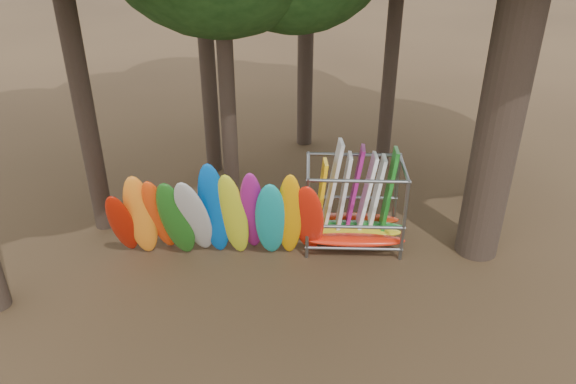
{
  "coord_description": "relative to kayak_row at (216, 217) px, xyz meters",
  "views": [
    {
      "loc": [
        0.55,
        -11.32,
        8.46
      ],
      "look_at": [
        0.09,
        1.5,
        1.4
      ],
      "focal_mm": 35.0,
      "sensor_mm": 36.0,
      "label": 1
    }
  ],
  "objects": [
    {
      "name": "ground",
      "position": [
        1.62,
        -0.26,
        -1.35
      ],
      "size": [
        120.0,
        120.0,
        0.0
      ],
      "primitive_type": "plane",
      "color": "#47331E",
      "rests_on": "ground"
    },
    {
      "name": "storage_rack",
      "position": [
        3.42,
        1.07,
        -0.29
      ],
      "size": [
        2.81,
        1.58,
        2.79
      ],
      "color": "slate",
      "rests_on": "ground"
    },
    {
      "name": "kayak_row",
      "position": [
        0.0,
        0.0,
        0.0
      ],
      "size": [
        5.41,
        2.01,
        3.15
      ],
      "color": "#B21706",
      "rests_on": "ground"
    }
  ]
}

